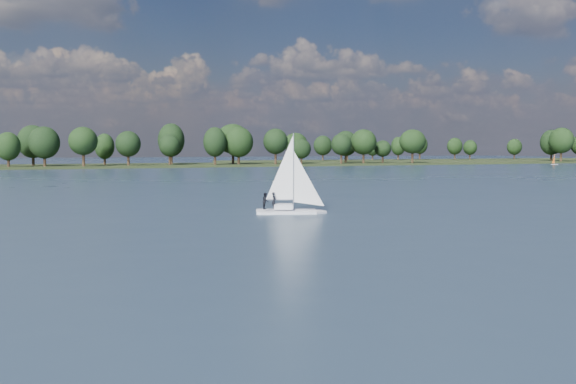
# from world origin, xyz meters

# --- Properties ---
(ground) EXTENTS (700.00, 700.00, 0.00)m
(ground) POSITION_xyz_m (0.00, 100.00, 0.00)
(ground) COLOR #233342
(ground) RESTS_ON ground
(far_shore) EXTENTS (660.00, 40.00, 1.50)m
(far_shore) POSITION_xyz_m (0.00, 212.00, 0.00)
(far_shore) COLOR black
(far_shore) RESTS_ON ground
(far_shore_back) EXTENTS (220.00, 30.00, 1.40)m
(far_shore_back) POSITION_xyz_m (160.00, 260.00, 0.00)
(far_shore_back) COLOR black
(far_shore_back) RESTS_ON ground
(sailboat) EXTENTS (6.57, 3.58, 8.33)m
(sailboat) POSITION_xyz_m (-8.56, 39.14, 2.33)
(sailboat) COLOR white
(sailboat) RESTS_ON ground
(dinghy_orange) EXTENTS (2.93, 1.33, 4.57)m
(dinghy_orange) POSITION_xyz_m (163.11, 176.60, 1.08)
(dinghy_orange) COLOR silver
(dinghy_orange) RESTS_ON ground
(treeline) EXTENTS (562.77, 74.09, 18.91)m
(treeline) POSITION_xyz_m (-2.10, 208.02, 8.18)
(treeline) COLOR black
(treeline) RESTS_ON ground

